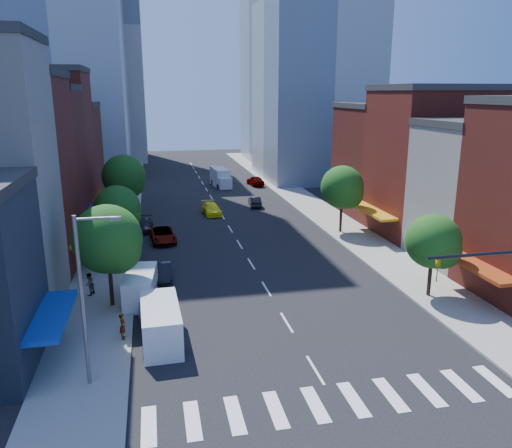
% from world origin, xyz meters
% --- Properties ---
extents(ground, '(220.00, 220.00, 0.00)m').
position_xyz_m(ground, '(0.00, 0.00, 0.00)').
color(ground, black).
rests_on(ground, ground).
extents(sidewalk_left, '(5.00, 120.00, 0.15)m').
position_xyz_m(sidewalk_left, '(-12.50, 40.00, 0.07)').
color(sidewalk_left, gray).
rests_on(sidewalk_left, ground).
extents(sidewalk_right, '(5.00, 120.00, 0.15)m').
position_xyz_m(sidewalk_right, '(12.50, 40.00, 0.07)').
color(sidewalk_right, gray).
rests_on(sidewalk_right, ground).
extents(crosswalk, '(19.00, 3.00, 0.01)m').
position_xyz_m(crosswalk, '(0.00, -3.00, 0.01)').
color(crosswalk, silver).
rests_on(crosswalk, ground).
extents(bldg_left_3, '(12.00, 8.00, 15.00)m').
position_xyz_m(bldg_left_3, '(-21.00, 29.00, 7.50)').
color(bldg_left_3, '#581D16').
rests_on(bldg_left_3, ground).
extents(bldg_left_4, '(12.00, 9.00, 17.00)m').
position_xyz_m(bldg_left_4, '(-21.00, 37.50, 8.50)').
color(bldg_left_4, maroon).
rests_on(bldg_left_4, ground).
extents(bldg_left_5, '(12.00, 10.00, 13.00)m').
position_xyz_m(bldg_left_5, '(-21.00, 47.00, 6.50)').
color(bldg_left_5, '#581D16').
rests_on(bldg_left_5, ground).
extents(bldg_right_1, '(12.00, 8.00, 12.00)m').
position_xyz_m(bldg_right_1, '(21.00, 15.00, 6.00)').
color(bldg_right_1, '#BDB7AE').
rests_on(bldg_right_1, ground).
extents(bldg_right_2, '(12.00, 10.00, 15.00)m').
position_xyz_m(bldg_right_2, '(21.00, 24.00, 7.50)').
color(bldg_right_2, maroon).
rests_on(bldg_right_2, ground).
extents(bldg_right_3, '(12.00, 10.00, 13.00)m').
position_xyz_m(bldg_right_3, '(21.00, 34.00, 6.50)').
color(bldg_right_3, '#581D16').
rests_on(bldg_right_3, ground).
extents(tower_far_w, '(18.00, 18.00, 56.00)m').
position_xyz_m(tower_far_w, '(-18.00, 95.00, 28.00)').
color(tower_far_w, '#9EA5AD').
rests_on(tower_far_w, ground).
extents(streetlight, '(2.25, 0.25, 9.00)m').
position_xyz_m(streetlight, '(-11.81, 1.00, 5.28)').
color(streetlight, slate).
rests_on(streetlight, sidewalk_left).
extents(tree_left_near, '(4.80, 4.80, 7.30)m').
position_xyz_m(tree_left_near, '(-11.35, 10.92, 4.87)').
color(tree_left_near, black).
rests_on(tree_left_near, sidewalk_left).
extents(tree_left_mid, '(4.20, 4.20, 6.65)m').
position_xyz_m(tree_left_mid, '(-11.35, 21.92, 4.53)').
color(tree_left_mid, black).
rests_on(tree_left_mid, sidewalk_left).
extents(tree_left_far, '(5.00, 5.00, 7.75)m').
position_xyz_m(tree_left_far, '(-11.35, 35.92, 5.20)').
color(tree_left_far, black).
rests_on(tree_left_far, sidewalk_left).
extents(tree_right_near, '(4.00, 4.00, 6.20)m').
position_xyz_m(tree_right_near, '(11.65, 7.92, 4.19)').
color(tree_right_near, black).
rests_on(tree_right_near, sidewalk_right).
extents(tree_right_far, '(4.60, 4.60, 7.20)m').
position_xyz_m(tree_right_far, '(11.65, 25.92, 4.86)').
color(tree_right_far, black).
rests_on(tree_right_far, sidewalk_right).
extents(parked_car_front, '(1.94, 4.40, 1.47)m').
position_xyz_m(parked_car_front, '(-8.87, 9.85, 0.74)').
color(parked_car_front, '#A7A7AB').
rests_on(parked_car_front, ground).
extents(parked_car_second, '(1.37, 3.91, 1.29)m').
position_xyz_m(parked_car_second, '(-7.81, 15.70, 0.64)').
color(parked_car_second, black).
rests_on(parked_car_second, ground).
extents(parked_car_third, '(2.77, 5.28, 1.42)m').
position_xyz_m(parked_car_third, '(-7.50, 26.54, 0.71)').
color(parked_car_third, '#999999').
rests_on(parked_car_third, ground).
extents(parked_car_rear, '(2.23, 4.60, 1.29)m').
position_xyz_m(parked_car_rear, '(-9.50, 31.25, 0.65)').
color(parked_car_rear, black).
rests_on(parked_car_rear, ground).
extents(cargo_van_near, '(2.46, 5.70, 2.40)m').
position_xyz_m(cargo_van_near, '(-8.21, 4.95, 1.19)').
color(cargo_van_near, silver).
rests_on(cargo_van_near, ground).
extents(cargo_van_far, '(2.54, 5.27, 2.17)m').
position_xyz_m(cargo_van_far, '(-9.51, 11.63, 1.07)').
color(cargo_van_far, white).
rests_on(cargo_van_far, ground).
extents(taxi, '(2.35, 5.01, 1.41)m').
position_xyz_m(taxi, '(-1.21, 37.40, 0.71)').
color(taxi, '#FFF10D').
rests_on(taxi, ground).
extents(traffic_car_oncoming, '(1.74, 4.14, 1.33)m').
position_xyz_m(traffic_car_oncoming, '(5.03, 40.67, 0.67)').
color(traffic_car_oncoming, black).
rests_on(traffic_car_oncoming, ground).
extents(traffic_car_far, '(2.46, 4.86, 1.59)m').
position_xyz_m(traffic_car_far, '(8.28, 55.93, 0.79)').
color(traffic_car_far, '#999999').
rests_on(traffic_car_far, ground).
extents(box_truck, '(2.76, 7.31, 2.88)m').
position_xyz_m(box_truck, '(2.60, 56.32, 1.36)').
color(box_truck, silver).
rests_on(box_truck, ground).
extents(pedestrian_near, '(0.42, 0.62, 1.66)m').
position_xyz_m(pedestrian_near, '(-10.50, 5.64, 0.98)').
color(pedestrian_near, '#999999').
rests_on(pedestrian_near, sidewalk_left).
extents(pedestrian_far, '(0.96, 1.04, 1.71)m').
position_xyz_m(pedestrian_far, '(-13.27, 13.21, 1.01)').
color(pedestrian_far, '#999999').
rests_on(pedestrian_far, sidewalk_left).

